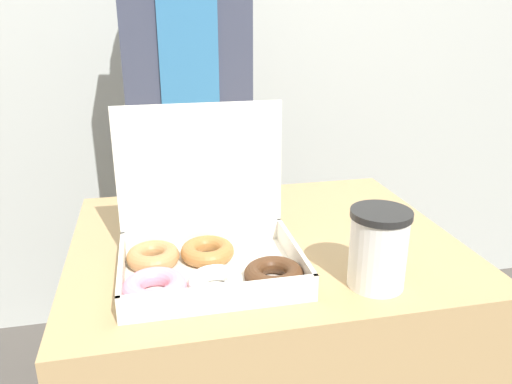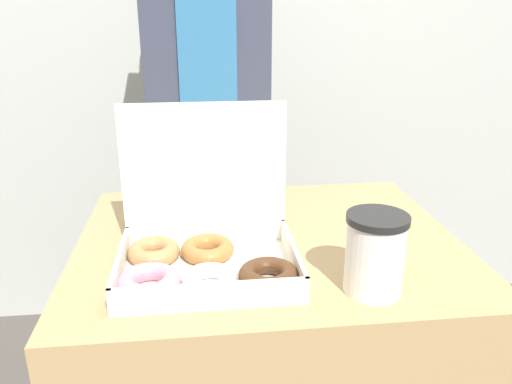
% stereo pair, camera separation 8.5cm
% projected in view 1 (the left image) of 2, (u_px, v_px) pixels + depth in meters
% --- Properties ---
extents(table, '(0.80, 0.65, 0.75)m').
position_uv_depth(table, '(263.00, 379.00, 1.20)').
color(table, tan).
rests_on(table, ground_plane).
extents(donut_box, '(0.34, 0.26, 0.30)m').
position_uv_depth(donut_box, '(204.00, 252.00, 0.91)').
color(donut_box, white).
rests_on(donut_box, table).
extents(coffee_cup, '(0.10, 0.10, 0.14)m').
position_uv_depth(coffee_cup, '(378.00, 248.00, 0.86)').
color(coffee_cup, white).
rests_on(coffee_cup, table).
extents(person_customer, '(0.34, 0.23, 1.64)m').
position_uv_depth(person_customer, '(189.00, 107.00, 1.43)').
color(person_customer, '#665B51').
rests_on(person_customer, ground_plane).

